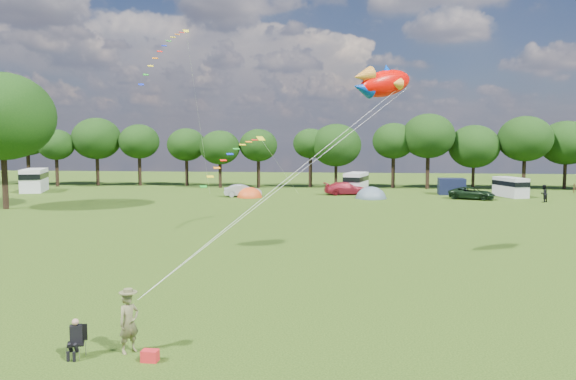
# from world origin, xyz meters

# --- Properties ---
(ground_plane) EXTENTS (180.00, 180.00, 0.00)m
(ground_plane) POSITION_xyz_m (0.00, 0.00, 0.00)
(ground_plane) COLOR black
(ground_plane) RESTS_ON ground
(tree_line) EXTENTS (102.98, 10.98, 10.27)m
(tree_line) POSITION_xyz_m (5.30, 54.99, 6.35)
(tree_line) COLOR black
(tree_line) RESTS_ON ground
(big_tree) EXTENTS (10.00, 10.00, 13.28)m
(big_tree) POSITION_xyz_m (-30.00, 28.00, 9.02)
(big_tree) COLOR black
(big_tree) RESTS_ON ground
(car_b) EXTENTS (4.40, 2.52, 1.46)m
(car_b) POSITION_xyz_m (-9.01, 41.85, 0.73)
(car_b) COLOR #9E9FA6
(car_b) RESTS_ON ground
(car_c) EXTENTS (5.52, 3.31, 1.55)m
(car_c) POSITION_xyz_m (3.17, 45.58, 0.77)
(car_c) COLOR maroon
(car_c) RESTS_ON ground
(car_d) EXTENTS (5.62, 3.94, 1.40)m
(car_d) POSITION_xyz_m (17.42, 41.86, 0.70)
(car_d) COLOR black
(car_d) RESTS_ON ground
(campervan_a) EXTENTS (4.46, 6.54, 2.96)m
(campervan_a) POSITION_xyz_m (-37.17, 45.31, 1.59)
(campervan_a) COLOR silver
(campervan_a) RESTS_ON ground
(campervan_c) EXTENTS (3.39, 5.54, 2.53)m
(campervan_c) POSITION_xyz_m (4.44, 48.84, 1.36)
(campervan_c) COLOR silver
(campervan_c) RESTS_ON ground
(campervan_d) EXTENTS (3.35, 5.08, 2.30)m
(campervan_d) POSITION_xyz_m (22.56, 45.16, 1.24)
(campervan_d) COLOR #B4B4B6
(campervan_d) RESTS_ON ground
(tent_orange) EXTENTS (2.99, 3.28, 2.34)m
(tent_orange) POSITION_xyz_m (-8.08, 41.30, 0.02)
(tent_orange) COLOR #D74716
(tent_orange) RESTS_ON ground
(tent_greyblue) EXTENTS (3.62, 3.97, 2.69)m
(tent_greyblue) POSITION_xyz_m (6.04, 41.54, 0.02)
(tent_greyblue) COLOR #4F606B
(tent_greyblue) RESTS_ON ground
(awning_navy) EXTENTS (3.33, 2.77, 1.99)m
(awning_navy) POSITION_xyz_m (16.13, 47.30, 0.99)
(awning_navy) COLOR black
(awning_navy) RESTS_ON ground
(kite_flyer) EXTENTS (0.80, 0.86, 1.97)m
(kite_flyer) POSITION_xyz_m (-3.63, -6.44, 0.98)
(kite_flyer) COLOR brown
(kite_flyer) RESTS_ON ground
(camp_chair) EXTENTS (0.66, 0.68, 1.26)m
(camp_chair) POSITION_xyz_m (-5.14, -6.98, 0.75)
(camp_chair) COLOR #99999E
(camp_chair) RESTS_ON ground
(kite_bag) EXTENTS (0.52, 0.36, 0.36)m
(kite_bag) POSITION_xyz_m (-2.71, -7.09, 0.18)
(kite_bag) COLOR red
(kite_bag) RESTS_ON ground
(fish_kite) EXTENTS (3.88, 3.25, 2.16)m
(fish_kite) POSITION_xyz_m (5.12, 7.84, 9.91)
(fish_kite) COLOR #EB0700
(fish_kite) RESTS_ON ground
(streamer_kite_a) EXTENTS (3.30, 5.46, 5.74)m
(streamer_kite_a) POSITION_xyz_m (-13.30, 27.87, 15.31)
(streamer_kite_a) COLOR yellow
(streamer_kite_a) RESTS_ON ground
(streamer_kite_b) EXTENTS (4.29, 4.66, 3.80)m
(streamer_kite_b) POSITION_xyz_m (-5.09, 19.19, 5.82)
(streamer_kite_b) COLOR yellow
(streamer_kite_b) RESTS_ON ground
(walker_a) EXTENTS (1.09, 1.03, 1.92)m
(walker_a) POSITION_xyz_m (24.50, 39.58, 0.96)
(walker_a) COLOR black
(walker_a) RESTS_ON ground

